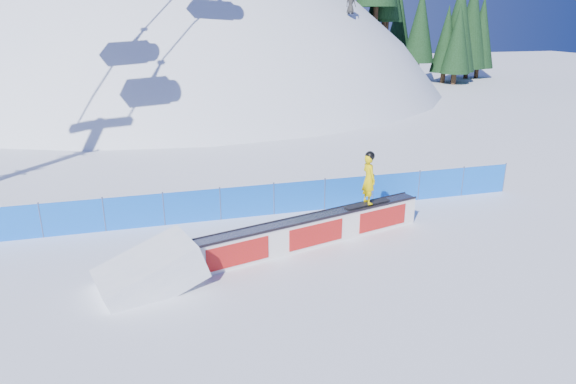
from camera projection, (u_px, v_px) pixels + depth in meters
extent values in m
plane|color=white|center=(278.00, 272.00, 14.93)|extent=(160.00, 160.00, 0.00)
sphere|color=white|center=(189.00, 245.00, 59.08)|extent=(64.00, 64.00, 64.00)
cylinder|color=#372416|center=(357.00, 16.00, 58.11)|extent=(0.50, 0.50, 1.40)
cylinder|color=#372416|center=(349.00, 14.00, 59.06)|extent=(0.50, 0.50, 1.40)
cylinder|color=#372416|center=(389.00, 32.00, 54.78)|extent=(0.50, 0.50, 1.40)
cylinder|color=#372416|center=(386.00, 52.00, 60.45)|extent=(0.50, 0.50, 1.40)
cone|color=black|center=(388.00, 15.00, 59.12)|extent=(3.05, 3.05, 6.93)
cylinder|color=#372416|center=(396.00, 67.00, 61.35)|extent=(0.50, 0.50, 1.40)
cone|color=black|center=(398.00, 33.00, 60.10)|extent=(2.84, 2.84, 6.46)
cylinder|color=#372416|center=(428.00, 78.00, 55.64)|extent=(0.50, 0.50, 1.40)
cone|color=black|center=(432.00, 37.00, 54.23)|extent=(3.29, 3.29, 7.48)
cylinder|color=#372416|center=(408.00, 71.00, 62.69)|extent=(0.50, 0.50, 1.40)
cone|color=black|center=(410.00, 33.00, 61.22)|extent=(3.46, 3.46, 7.87)
cylinder|color=#372416|center=(480.00, 78.00, 55.65)|extent=(0.50, 0.50, 1.40)
cone|color=black|center=(485.00, 32.00, 54.08)|extent=(3.71, 3.71, 8.44)
cylinder|color=#372416|center=(435.00, 71.00, 63.23)|extent=(0.50, 0.50, 1.40)
cone|color=black|center=(438.00, 29.00, 61.63)|extent=(3.78, 3.78, 8.59)
cylinder|color=#372416|center=(506.00, 77.00, 56.99)|extent=(0.50, 0.50, 1.40)
cone|color=black|center=(513.00, 26.00, 55.24)|extent=(4.18, 4.18, 9.50)
cube|color=blue|center=(247.00, 202.00, 18.83)|extent=(22.00, 0.03, 1.20)
cylinder|color=#3B476B|center=(41.00, 219.00, 17.06)|extent=(0.05, 0.05, 1.30)
cylinder|color=#3B476B|center=(104.00, 214.00, 17.56)|extent=(0.05, 0.05, 1.30)
cylinder|color=#3B476B|center=(164.00, 208.00, 18.06)|extent=(0.05, 0.05, 1.30)
cylinder|color=#3B476B|center=(220.00, 203.00, 18.56)|extent=(0.05, 0.05, 1.30)
cylinder|color=#3B476B|center=(274.00, 198.00, 19.07)|extent=(0.05, 0.05, 1.30)
cylinder|color=#3B476B|center=(325.00, 193.00, 19.57)|extent=(0.05, 0.05, 1.30)
cylinder|color=#3B476B|center=(373.00, 189.00, 20.07)|extent=(0.05, 0.05, 1.30)
cylinder|color=#3B476B|center=(419.00, 185.00, 20.57)|extent=(0.05, 0.05, 1.30)
cylinder|color=#3B476B|center=(463.00, 181.00, 21.07)|extent=(0.05, 0.05, 1.30)
cylinder|color=#3B476B|center=(504.00, 177.00, 21.58)|extent=(0.05, 0.05, 1.30)
cube|color=white|center=(312.00, 232.00, 16.53)|extent=(8.27, 2.70, 0.95)
cube|color=#999CA7|center=(312.00, 218.00, 16.37)|extent=(8.20, 2.70, 0.04)
cube|color=black|center=(317.00, 220.00, 16.13)|extent=(8.14, 2.22, 0.06)
cube|color=black|center=(307.00, 214.00, 16.59)|extent=(8.14, 2.22, 0.06)
cube|color=red|center=(316.00, 235.00, 16.30)|extent=(7.73, 2.10, 0.71)
cube|color=red|center=(307.00, 229.00, 16.75)|extent=(7.73, 2.10, 0.71)
cube|color=black|center=(367.00, 203.00, 17.42)|extent=(1.79, 0.77, 0.03)
imported|color=#DDBE03|center=(369.00, 179.00, 17.14)|extent=(0.49, 0.67, 1.71)
sphere|color=black|center=(370.00, 156.00, 16.88)|extent=(0.32, 0.32, 0.32)
imported|color=black|center=(351.00, 3.00, 40.15)|extent=(0.93, 0.95, 1.65)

